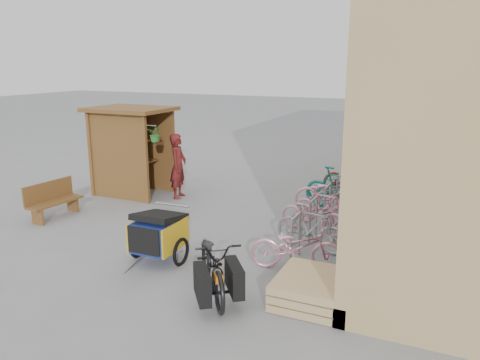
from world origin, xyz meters
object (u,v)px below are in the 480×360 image
at_px(bench, 53,199).
at_px(bike_7, 354,180).
at_px(person_kiosk, 178,166).
at_px(shopping_carts, 384,166).
at_px(bike_1, 311,228).
at_px(kiosk, 129,139).
at_px(bike_3, 323,207).
at_px(bike_6, 339,186).
at_px(bike_4, 333,195).
at_px(bike_5, 339,189).
at_px(bike_0, 296,247).
at_px(pallet_stack, 310,289).
at_px(cargo_bike, 213,265).
at_px(child_trailer, 158,233).
at_px(bike_2, 313,214).

xyz_separation_m(bench, bike_7, (6.14, 4.56, 0.08)).
bearing_deg(person_kiosk, shopping_carts, -64.58).
height_order(person_kiosk, bike_1, person_kiosk).
xyz_separation_m(kiosk, bike_3, (5.58, -0.46, -1.11)).
height_order(bike_6, bike_7, bike_7).
distance_m(bike_4, bike_6, 1.11).
xyz_separation_m(bench, bike_5, (6.03, 3.26, 0.11)).
distance_m(bench, bike_0, 6.12).
distance_m(pallet_stack, bike_3, 3.49).
bearing_deg(bike_0, bike_5, -14.86).
bearing_deg(bike_6, kiosk, 99.12).
bearing_deg(bike_7, cargo_bike, 176.89).
height_order(cargo_bike, bike_0, cargo_bike).
bearing_deg(child_trailer, shopping_carts, 66.98).
bearing_deg(shopping_carts, kiosk, -148.35).
relative_size(bike_0, bike_4, 0.86).
height_order(shopping_carts, bike_7, bike_7).
distance_m(shopping_carts, child_trailer, 7.99).
relative_size(cargo_bike, bike_7, 1.12).
bearing_deg(bike_3, bike_7, 10.60).
height_order(bench, bike_4, bike_4).
bearing_deg(bike_1, bike_7, 12.45).
distance_m(bike_4, bike_5, 0.32).
bearing_deg(bike_1, bench, 108.46).
relative_size(bike_3, bike_6, 0.90).
distance_m(bike_3, bike_5, 1.26).
height_order(bike_1, bike_2, bike_1).
bearing_deg(bike_6, bike_5, -174.90).
xyz_separation_m(bike_0, bike_5, (-0.09, 3.64, 0.13)).
bearing_deg(shopping_carts, bike_1, -95.64).
relative_size(person_kiosk, bike_0, 1.08).
height_order(kiosk, cargo_bike, kiosk).
bearing_deg(bike_6, child_trailer, 150.10).
relative_size(shopping_carts, bike_0, 1.15).
relative_size(bench, cargo_bike, 0.72).
xyz_separation_m(person_kiosk, bike_3, (4.16, -0.66, -0.43)).
distance_m(shopping_carts, bike_2, 4.83).
xyz_separation_m(shopping_carts, bike_6, (-0.81, -2.29, -0.14)).
xyz_separation_m(child_trailer, bike_1, (2.41, 1.65, -0.09)).
bearing_deg(bench, pallet_stack, -6.38).
bearing_deg(kiosk, bike_0, -26.47).
distance_m(bike_0, bike_2, 1.98).
bearing_deg(bench, bike_6, 40.15).
distance_m(bench, bike_5, 6.85).
bearing_deg(bench, shopping_carts, 49.03).
relative_size(kiosk, bike_4, 1.33).
distance_m(child_trailer, bike_6, 5.56).
relative_size(pallet_stack, child_trailer, 0.71).
xyz_separation_m(bike_1, bike_3, (-0.13, 1.43, -0.02)).
bearing_deg(bike_6, bike_1, 177.02).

